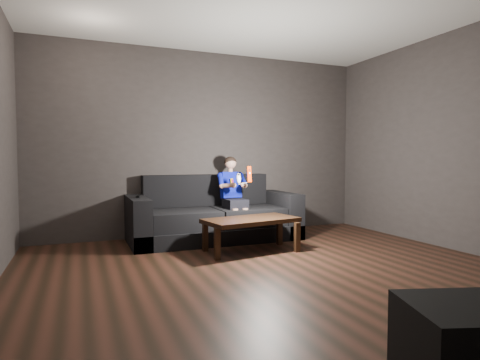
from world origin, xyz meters
name	(u,v)px	position (x,y,z in m)	size (l,w,h in m)	color
floor	(287,279)	(0.00, 0.00, 0.00)	(5.00, 5.00, 0.00)	black
back_wall	(207,144)	(0.00, 2.50, 1.35)	(5.00, 0.04, 2.70)	#332E2D
right_wall	(480,139)	(2.50, 0.00, 1.35)	(0.04, 5.00, 2.70)	#332E2D
sofa	(214,219)	(-0.05, 2.04, 0.29)	(2.31, 1.00, 0.89)	black
child	(233,188)	(0.21, 1.97, 0.71)	(0.41, 0.50, 1.01)	black
wii_remote_red	(249,174)	(0.29, 1.58, 0.92)	(0.06, 0.08, 0.22)	red
nunchuk_white	(239,178)	(0.14, 1.58, 0.87)	(0.07, 0.09, 0.15)	silver
wii_remote_black	(138,196)	(-1.09, 1.95, 0.65)	(0.08, 0.17, 0.03)	black
coffee_table	(251,223)	(0.14, 1.16, 0.35)	(1.20, 0.74, 0.41)	black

